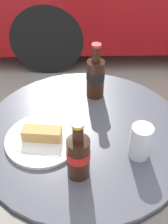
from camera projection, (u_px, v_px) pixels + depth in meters
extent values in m
cylinder|color=#333333|center=(84.00, 224.00, 1.45)|extent=(0.38, 0.38, 0.02)
cylinder|color=#333333|center=(84.00, 186.00, 1.23)|extent=(0.07, 0.07, 0.65)
cylinder|color=#333333|center=(84.00, 134.00, 1.02)|extent=(0.76, 0.76, 0.01)
cylinder|color=#4C4C56|center=(84.00, 131.00, 1.01)|extent=(0.74, 0.74, 0.02)
cylinder|color=#33190F|center=(95.00, 79.00, 1.11)|extent=(0.07, 0.07, 0.16)
cylinder|color=black|center=(96.00, 75.00, 1.10)|extent=(0.07, 0.07, 0.03)
cylinder|color=#33190F|center=(96.00, 54.00, 1.04)|extent=(0.03, 0.03, 0.06)
cylinder|color=red|center=(96.00, 45.00, 1.02)|extent=(0.04, 0.04, 0.01)
cylinder|color=#33190F|center=(78.00, 158.00, 0.81)|extent=(0.07, 0.07, 0.14)
cylinder|color=red|center=(78.00, 154.00, 0.80)|extent=(0.07, 0.07, 0.03)
cylinder|color=#33190F|center=(78.00, 134.00, 0.75)|extent=(0.03, 0.03, 0.06)
cylinder|color=gold|center=(78.00, 124.00, 0.73)|extent=(0.04, 0.04, 0.01)
cylinder|color=black|center=(140.00, 145.00, 0.89)|extent=(0.06, 0.06, 0.09)
cylinder|color=silver|center=(141.00, 142.00, 0.88)|extent=(0.07, 0.07, 0.12)
cylinder|color=white|center=(43.00, 139.00, 0.96)|extent=(0.26, 0.26, 0.01)
cube|color=white|center=(43.00, 138.00, 0.96)|extent=(0.18, 0.18, 0.00)
cube|color=tan|center=(42.00, 134.00, 0.94)|extent=(0.14, 0.06, 0.04)
cylinder|color=black|center=(48.00, 36.00, 2.44)|extent=(0.62, 0.21, 0.62)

